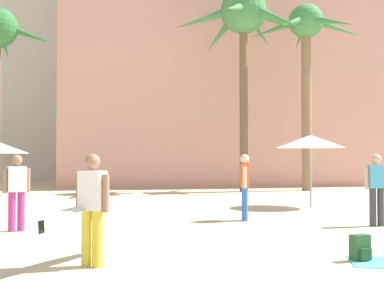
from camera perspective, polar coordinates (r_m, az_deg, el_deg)
The scene contains 9 objects.
hotel_pink at distance 35.07m, azimuth 4.41°, elevation 9.40°, with size 21.73×11.76×16.57m, color #DB9989.
palm_tree_left at distance 27.03m, azimuth 12.51°, elevation 10.97°, with size 5.66×5.60×9.40m.
palm_tree_center at distance 26.22m, azimuth 5.76°, elevation 13.36°, with size 7.16×6.51×10.01m.
cafe_umbrella_1 at distance 17.65m, azimuth 12.96°, elevation 0.27°, with size 2.29×2.29×2.41m.
backpack at distance 8.82m, azimuth 18.12°, elevation -10.90°, with size 0.34×0.30×0.42m.
person_near_right at distance 8.14m, azimuth -10.95°, elevation -6.63°, with size 1.99×2.33×1.71m.
person_mid_left at distance 12.27m, azimuth -18.80°, elevation -4.75°, with size 0.60×0.35×1.72m.
person_mid_right at distance 13.66m, azimuth 5.85°, elevation -4.44°, with size 0.32×0.60×1.74m.
person_near_left at distance 13.25m, azimuth 19.72°, elevation -4.45°, with size 0.60×0.25×1.73m.
Camera 1 is at (-2.60, -5.67, 1.65)m, focal length 48.28 mm.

